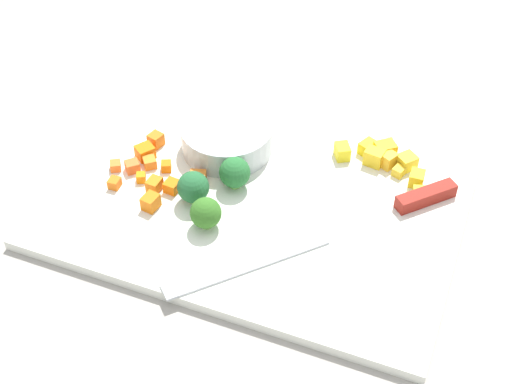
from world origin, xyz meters
name	(u,v)px	position (x,y,z in m)	size (l,w,h in m)	color
ground_plane	(256,206)	(0.00, 0.00, 0.00)	(4.00, 4.00, 0.00)	#9C978E
cutting_board	(256,202)	(0.00, 0.00, 0.01)	(0.44, 0.31, 0.01)	white
prep_bowl	(227,137)	(-0.06, 0.07, 0.03)	(0.11, 0.11, 0.03)	#B7BEC0
chef_knife	(360,221)	(0.12, 0.00, 0.02)	(0.25, 0.26, 0.02)	silver
carrot_dice_0	(151,202)	(-0.10, -0.05, 0.02)	(0.01, 0.02, 0.02)	orange
carrot_dice_1	(172,186)	(-0.09, -0.02, 0.02)	(0.01, 0.02, 0.01)	orange
carrot_dice_2	(154,185)	(-0.11, -0.03, 0.02)	(0.02, 0.01, 0.01)	orange
carrot_dice_3	(132,166)	(-0.15, -0.01, 0.02)	(0.02, 0.01, 0.01)	orange
carrot_dice_4	(156,140)	(-0.14, 0.04, 0.02)	(0.01, 0.02, 0.02)	orange
carrot_dice_5	(115,183)	(-0.15, -0.04, 0.02)	(0.01, 0.01, 0.01)	orange
carrot_dice_6	(115,166)	(-0.17, -0.01, 0.02)	(0.01, 0.01, 0.01)	orange
carrot_dice_7	(141,178)	(-0.13, -0.02, 0.02)	(0.01, 0.01, 0.01)	orange
carrot_dice_8	(166,166)	(-0.11, 0.01, 0.02)	(0.01, 0.01, 0.01)	orange
carrot_dice_9	(197,179)	(-0.07, 0.00, 0.02)	(0.02, 0.02, 0.01)	orange
carrot_dice_10	(145,152)	(-0.14, 0.02, 0.02)	(0.02, 0.02, 0.02)	orange
carrot_dice_11	(150,162)	(-0.13, 0.01, 0.02)	(0.01, 0.01, 0.01)	orange
pepper_dice_0	(388,160)	(0.12, 0.11, 0.02)	(0.02, 0.02, 0.02)	yellow
pepper_dice_1	(342,151)	(0.07, 0.10, 0.02)	(0.02, 0.02, 0.02)	yellow
pepper_dice_2	(374,157)	(0.10, 0.10, 0.02)	(0.02, 0.02, 0.02)	yellow
pepper_dice_3	(417,178)	(0.16, 0.09, 0.02)	(0.02, 0.02, 0.02)	yellow
pepper_dice_4	(369,149)	(0.10, 0.12, 0.02)	(0.02, 0.02, 0.02)	yellow
pepper_dice_5	(399,171)	(0.14, 0.09, 0.02)	(0.01, 0.01, 0.01)	yellow
pepper_dice_6	(407,162)	(0.14, 0.11, 0.02)	(0.02, 0.02, 0.02)	yellow
pepper_dice_7	(419,193)	(0.16, 0.07, 0.02)	(0.01, 0.01, 0.01)	yellow
pepper_dice_8	(385,150)	(0.11, 0.12, 0.02)	(0.02, 0.02, 0.02)	yellow
broccoli_floret_0	(193,188)	(-0.06, -0.03, 0.03)	(0.03, 0.03, 0.04)	#80B968
broccoli_floret_1	(235,173)	(-0.03, 0.01, 0.03)	(0.03, 0.03, 0.04)	#82C355
broccoli_floret_2	(206,213)	(-0.03, -0.06, 0.03)	(0.03, 0.03, 0.04)	#85B856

